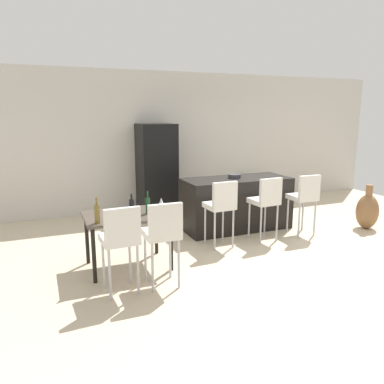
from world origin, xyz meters
TOP-DOWN VIEW (x-y plane):
  - ground_plane at (0.00, 0.00)m, footprint 10.00×10.00m
  - back_wall at (0.00, 2.72)m, footprint 10.00×0.12m
  - kitchen_island at (0.25, 0.74)m, footprint 1.90×0.80m
  - bar_chair_left at (-0.44, -0.05)m, footprint 0.42×0.42m
  - bar_chair_middle at (0.36, -0.05)m, footprint 0.43×0.43m
  - bar_chair_right at (1.12, -0.05)m, footprint 0.41×0.41m
  - dining_table at (-1.93, -0.24)m, footprint 1.11×0.79m
  - dining_chair_near at (-2.18, -1.00)m, footprint 0.42×0.42m
  - dining_chair_far at (-1.68, -1.00)m, footprint 0.40×0.40m
  - wine_bottle_inner at (-1.67, -0.32)m, footprint 0.06×0.06m
  - wine_bottle_near at (-1.93, -0.50)m, footprint 0.06×0.06m
  - wine_bottle_left at (-2.36, -0.52)m, footprint 0.06×0.06m
  - wine_glass_middle at (-1.46, -0.23)m, footprint 0.07×0.07m
  - refrigerator at (-0.75, 2.28)m, footprint 0.72×0.68m
  - fruit_bowl at (0.22, 0.75)m, footprint 0.22×0.22m
  - floor_vase at (2.43, -0.17)m, footprint 0.39×0.39m
  - potted_plant at (1.60, 2.27)m, footprint 0.41×0.41m

SIDE VIEW (x-z plane):
  - ground_plane at x=0.00m, z-range 0.00..0.00m
  - floor_vase at x=2.43m, z-range -0.08..0.72m
  - potted_plant at x=1.60m, z-range 0.05..0.66m
  - kitchen_island at x=0.25m, z-range 0.00..0.92m
  - dining_table at x=-1.93m, z-range 0.29..1.03m
  - bar_chair_left at x=-0.44m, z-range 0.17..1.22m
  - bar_chair_middle at x=0.36m, z-range 0.17..1.22m
  - bar_chair_right at x=1.12m, z-range 0.17..1.22m
  - dining_chair_near at x=-2.18m, z-range 0.17..1.22m
  - dining_chair_far at x=-1.68m, z-range 0.17..1.22m
  - wine_bottle_inner at x=-1.67m, z-range 0.70..1.00m
  - wine_bottle_left at x=-2.36m, z-range 0.70..1.03m
  - wine_glass_middle at x=-1.46m, z-range 0.78..0.95m
  - wine_bottle_near at x=-1.93m, z-range 0.71..1.03m
  - refrigerator at x=-0.75m, z-range 0.00..1.84m
  - fruit_bowl at x=0.22m, z-range 0.92..0.99m
  - back_wall at x=0.00m, z-range 0.00..2.90m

